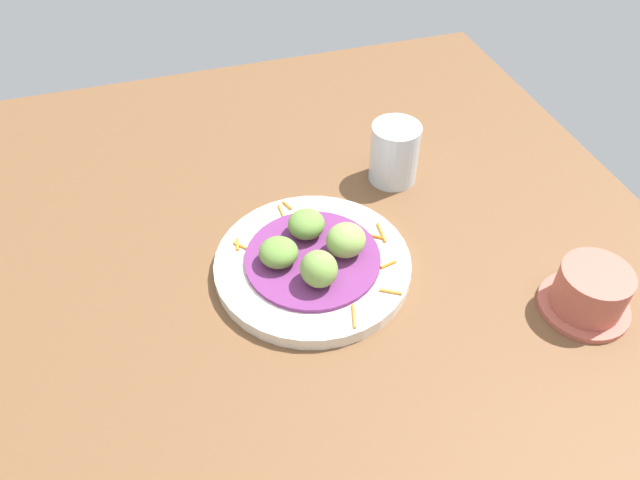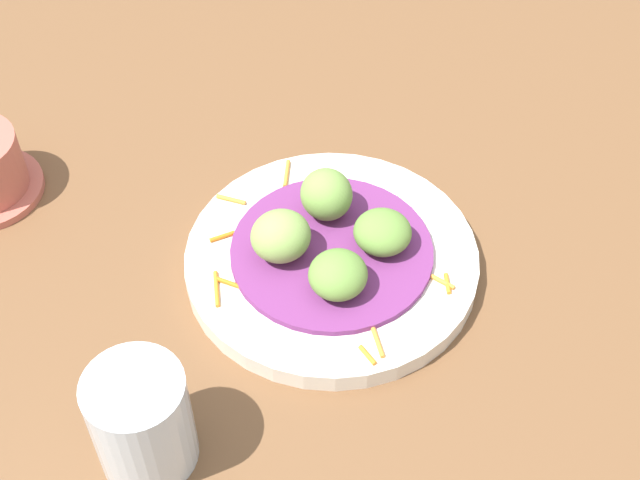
# 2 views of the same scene
# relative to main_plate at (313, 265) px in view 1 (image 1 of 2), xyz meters

# --- Properties ---
(table_surface) EXTENTS (1.10, 1.10, 0.02)m
(table_surface) POSITION_rel_main_plate_xyz_m (0.03, 0.03, -0.02)
(table_surface) COLOR brown
(table_surface) RESTS_ON ground
(main_plate) EXTENTS (0.26, 0.26, 0.02)m
(main_plate) POSITION_rel_main_plate_xyz_m (0.00, 0.00, 0.00)
(main_plate) COLOR silver
(main_plate) RESTS_ON table_surface
(cabbage_bed) EXTENTS (0.18, 0.18, 0.01)m
(cabbage_bed) POSITION_rel_main_plate_xyz_m (0.00, 0.00, 0.01)
(cabbage_bed) COLOR #702D6B
(cabbage_bed) RESTS_ON main_plate
(carrot_garnish) EXTENTS (0.25, 0.21, 0.00)m
(carrot_garnish) POSITION_rel_main_plate_xyz_m (0.01, -0.03, 0.01)
(carrot_garnish) COLOR orange
(carrot_garnish) RESTS_ON main_plate
(guac_scoop_left) EXTENTS (0.06, 0.06, 0.04)m
(guac_scoop_left) POSITION_rel_main_plate_xyz_m (-0.00, -0.04, 0.04)
(guac_scoop_left) COLOR #84A851
(guac_scoop_left) RESTS_ON cabbage_bed
(guac_scoop_center) EXTENTS (0.07, 0.07, 0.04)m
(guac_scoop_center) POSITION_rel_main_plate_xyz_m (0.04, -0.00, 0.03)
(guac_scoop_center) COLOR olive
(guac_scoop_center) RESTS_ON cabbage_bed
(guac_scoop_right) EXTENTS (0.07, 0.07, 0.03)m
(guac_scoop_right) POSITION_rel_main_plate_xyz_m (0.00, 0.04, 0.03)
(guac_scoop_right) COLOR olive
(guac_scoop_right) RESTS_ON cabbage_bed
(guac_scoop_back) EXTENTS (0.06, 0.06, 0.05)m
(guac_scoop_back) POSITION_rel_main_plate_xyz_m (-0.04, 0.00, 0.04)
(guac_scoop_back) COLOR #759E47
(guac_scoop_back) RESTS_ON cabbage_bed
(terracotta_bowl) EXTENTS (0.11, 0.11, 0.07)m
(terracotta_bowl) POSITION_rel_main_plate_xyz_m (-0.16, -0.31, 0.02)
(terracotta_bowl) COLOR #B75B4C
(terracotta_bowl) RESTS_ON table_surface
(water_glass) EXTENTS (0.08, 0.08, 0.10)m
(water_glass) POSITION_rel_main_plate_xyz_m (0.15, -0.18, 0.04)
(water_glass) COLOR silver
(water_glass) RESTS_ON table_surface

